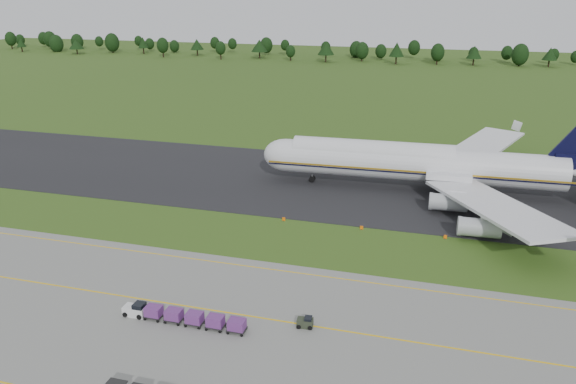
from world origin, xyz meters
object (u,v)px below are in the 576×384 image
(aircraft, at_px, (426,164))
(utility_cart, at_px, (305,323))
(baggage_train, at_px, (182,316))
(edge_markers, at_px, (362,228))

(aircraft, relative_size, utility_cart, 34.57)
(utility_cart, bearing_deg, baggage_train, -167.54)
(aircraft, distance_m, edge_markers, 24.03)
(utility_cart, bearing_deg, edge_markers, 85.97)
(utility_cart, relative_size, edge_markers, 0.07)
(baggage_train, bearing_deg, aircraft, 65.34)
(aircraft, height_order, baggage_train, aircraft)
(edge_markers, bearing_deg, utility_cart, -94.03)
(aircraft, relative_size, edge_markers, 2.52)
(baggage_train, distance_m, utility_cart, 14.45)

